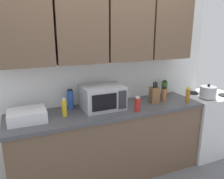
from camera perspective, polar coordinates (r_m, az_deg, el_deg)
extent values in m
cube|color=white|center=(2.85, -3.26, 4.74)|extent=(3.22, 0.06, 2.60)
cube|color=brown|center=(2.45, -21.99, 14.34)|extent=(0.56, 0.33, 0.75)
cube|color=brown|center=(2.54, -8.33, 15.25)|extent=(0.56, 0.33, 0.75)
cube|color=brown|center=(2.75, 3.86, 15.35)|extent=(0.56, 0.33, 0.75)
cube|color=brown|center=(3.06, 13.94, 14.94)|extent=(0.56, 0.33, 0.75)
cube|color=brown|center=(2.85, -0.63, -13.85)|extent=(2.32, 0.60, 0.86)
cube|color=#4C4C51|center=(2.66, -0.66, -5.37)|extent=(2.35, 0.63, 0.04)
cube|color=silver|center=(3.67, 22.86, -7.93)|extent=(0.76, 0.64, 0.90)
cylinder|color=black|center=(3.31, 23.34, -2.03)|extent=(0.18, 0.18, 0.01)
cylinder|color=black|center=(3.50, 20.05, -0.82)|extent=(0.18, 0.18, 0.01)
cylinder|color=black|center=(3.74, 23.87, -0.22)|extent=(0.18, 0.18, 0.01)
cylinder|color=#B2B2B7|center=(3.29, 23.49, -0.62)|extent=(0.22, 0.22, 0.16)
sphere|color=black|center=(3.27, 23.67, 1.02)|extent=(0.04, 0.04, 0.04)
cube|color=#B7B7BC|center=(2.63, -2.43, -1.99)|extent=(0.48, 0.36, 0.28)
cube|color=black|center=(2.45, -1.92, -3.30)|extent=(0.29, 0.01, 0.18)
cube|color=#2D2D33|center=(2.53, 2.73, -2.66)|extent=(0.10, 0.01, 0.21)
cube|color=silver|center=(2.46, -21.05, -6.28)|extent=(0.38, 0.30, 0.12)
cube|color=brown|center=(2.90, 10.83, -1.42)|extent=(0.12, 0.14, 0.20)
cylinder|color=black|center=(2.84, 10.66, 1.12)|extent=(0.02, 0.02, 0.07)
cylinder|color=black|center=(2.86, 11.09, 1.27)|extent=(0.02, 0.02, 0.08)
cylinder|color=black|center=(2.87, 11.49, 1.13)|extent=(0.02, 0.02, 0.07)
cylinder|color=#AD701E|center=(3.04, 18.93, -1.51)|extent=(0.05, 0.05, 0.17)
cylinder|color=yellow|center=(3.01, 19.09, 0.33)|extent=(0.04, 0.04, 0.03)
cylinder|color=red|center=(2.58, 6.58, -3.90)|extent=(0.07, 0.07, 0.15)
cylinder|color=silver|center=(2.55, 6.64, -2.04)|extent=(0.05, 0.05, 0.02)
cylinder|color=#2D56B7|center=(2.67, -10.67, -2.59)|extent=(0.07, 0.07, 0.22)
cylinder|color=black|center=(2.64, -10.80, -0.10)|extent=(0.05, 0.05, 0.02)
cylinder|color=#BC6638|center=(2.99, 13.23, -1.36)|extent=(0.07, 0.07, 0.17)
cylinder|color=black|center=(2.97, 13.34, 0.46)|extent=(0.05, 0.05, 0.03)
cylinder|color=#386B2D|center=(3.23, 13.32, 0.20)|extent=(0.08, 0.08, 0.20)
cylinder|color=black|center=(3.20, 13.44, 2.13)|extent=(0.05, 0.05, 0.02)
cylinder|color=gold|center=(2.46, -12.18, -4.71)|extent=(0.05, 0.05, 0.18)
cylinder|color=silver|center=(2.43, -12.31, -2.43)|extent=(0.03, 0.03, 0.02)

